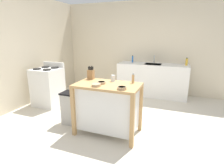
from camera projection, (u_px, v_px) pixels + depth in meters
ground_plane at (111, 129)px, 3.39m from camera, size 6.16×6.16×0.00m
wall_back at (143, 48)px, 5.37m from camera, size 4.86×0.10×2.60m
wall_left at (38, 50)px, 4.79m from camera, size 0.10×3.18×2.60m
kitchen_island at (108, 106)px, 3.13m from camera, size 1.08×0.62×0.89m
knife_block at (91, 74)px, 3.35m from camera, size 0.11×0.09×0.25m
bowl_stoneware_deep at (102, 83)px, 3.04m from camera, size 0.14×0.14×0.04m
bowl_ceramic_small at (122, 88)px, 2.73m from camera, size 0.14×0.14×0.04m
bowl_ceramic_wide at (96, 85)px, 2.89m from camera, size 0.15×0.15×0.04m
drinking_cup at (113, 78)px, 3.19m from camera, size 0.07×0.07×0.11m
pepper_grinder at (133, 78)px, 3.07m from camera, size 0.04×0.04×0.17m
trash_bin at (72, 108)px, 3.52m from camera, size 0.36×0.28×0.63m
sink_counter at (152, 80)px, 5.15m from camera, size 1.90×0.60×0.90m
sink_faucet at (154, 59)px, 5.13m from camera, size 0.02×0.02×0.22m
bottle_hand_soap at (187, 62)px, 4.76m from camera, size 0.06×0.06×0.21m
bottle_spray_cleaner at (133, 59)px, 5.29m from camera, size 0.05×0.05×0.21m
stove at (48, 87)px, 4.45m from camera, size 0.60×0.60×1.02m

